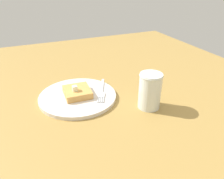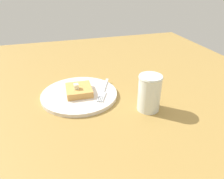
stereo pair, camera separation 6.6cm
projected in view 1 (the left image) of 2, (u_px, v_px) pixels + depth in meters
The scene contains 6 objects.
table_surface at pixel (101, 91), 77.34cm from camera, with size 127.72×127.72×2.97cm, color olive.
plate at pixel (78, 96), 70.04cm from camera, with size 24.56×24.56×1.18cm.
toast_slice_center at pixel (77, 92), 69.29cm from camera, with size 8.07×8.78×2.10cm, color #D4994D.
butter_pat_primary at pixel (75, 88), 67.53cm from camera, with size 1.60×1.44×1.60cm, color #F1EDC4.
fork at pixel (102, 91), 71.50cm from camera, with size 7.84×15.19×0.36cm.
syrup_jar at pixel (150, 92), 63.61cm from camera, with size 6.79×6.79×10.80cm.
Camera 1 is at (23.13, 63.72, 38.92)cm, focal length 35.00 mm.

